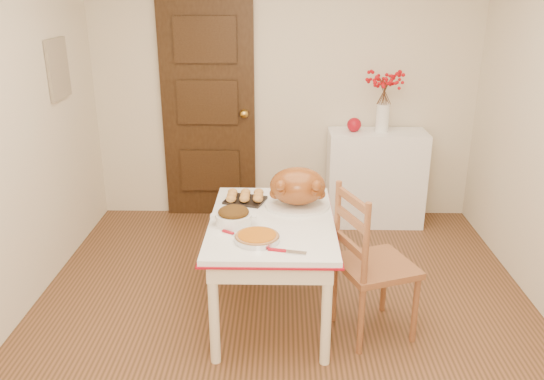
{
  "coord_description": "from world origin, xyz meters",
  "views": [
    {
      "loc": [
        -0.01,
        -3.02,
        2.09
      ],
      "look_at": [
        -0.08,
        0.24,
        0.88
      ],
      "focal_mm": 36.4,
      "sensor_mm": 36.0,
      "label": 1
    }
  ],
  "objects_px": {
    "sideboard": "(375,178)",
    "chair_oak": "(376,262)",
    "turkey_platter": "(298,188)",
    "pumpkin_pie": "(257,237)",
    "kitchen_table": "(272,268)"
  },
  "relations": [
    {
      "from": "sideboard",
      "to": "chair_oak",
      "type": "xyz_separation_m",
      "value": [
        -0.27,
        -1.76,
        0.06
      ]
    },
    {
      "from": "sideboard",
      "to": "turkey_platter",
      "type": "xyz_separation_m",
      "value": [
        -0.75,
        -1.38,
        0.4
      ]
    },
    {
      "from": "chair_oak",
      "to": "pumpkin_pie",
      "type": "height_order",
      "value": "chair_oak"
    },
    {
      "from": "sideboard",
      "to": "chair_oak",
      "type": "height_order",
      "value": "chair_oak"
    },
    {
      "from": "turkey_platter",
      "to": "pumpkin_pie",
      "type": "xyz_separation_m",
      "value": [
        -0.25,
        -0.52,
        -0.11
      ]
    },
    {
      "from": "sideboard",
      "to": "kitchen_table",
      "type": "relative_size",
      "value": 0.74
    },
    {
      "from": "sideboard",
      "to": "pumpkin_pie",
      "type": "relative_size",
      "value": 3.31
    },
    {
      "from": "sideboard",
      "to": "pumpkin_pie",
      "type": "xyz_separation_m",
      "value": [
        -1.0,
        -1.91,
        0.29
      ]
    },
    {
      "from": "kitchen_table",
      "to": "turkey_platter",
      "type": "relative_size",
      "value": 2.72
    },
    {
      "from": "turkey_platter",
      "to": "kitchen_table",
      "type": "bearing_deg",
      "value": -124.33
    },
    {
      "from": "kitchen_table",
      "to": "chair_oak",
      "type": "distance_m",
      "value": 0.68
    },
    {
      "from": "sideboard",
      "to": "kitchen_table",
      "type": "height_order",
      "value": "sideboard"
    },
    {
      "from": "sideboard",
      "to": "pumpkin_pie",
      "type": "height_order",
      "value": "sideboard"
    },
    {
      "from": "kitchen_table",
      "to": "pumpkin_pie",
      "type": "xyz_separation_m",
      "value": [
        -0.08,
        -0.32,
        0.38
      ]
    },
    {
      "from": "chair_oak",
      "to": "turkey_platter",
      "type": "height_order",
      "value": "chair_oak"
    }
  ]
}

